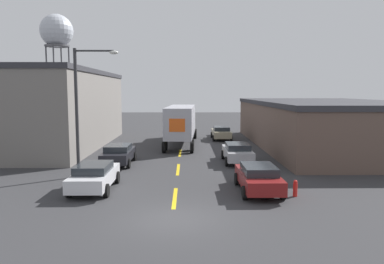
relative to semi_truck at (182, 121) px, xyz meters
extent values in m
plane|color=#333335|center=(-0.08, -22.26, -2.30)|extent=(160.00, 160.00, 0.00)
cube|color=gold|center=(-0.08, -19.09, -2.30)|extent=(0.20, 3.72, 0.01)
cube|color=gold|center=(-0.08, -12.25, -2.30)|extent=(0.20, 3.72, 0.01)
cube|color=gold|center=(-0.08, -5.41, -2.30)|extent=(0.20, 3.72, 0.01)
cube|color=slate|center=(-14.27, -1.29, 1.12)|extent=(13.34, 20.78, 6.85)
cube|color=#333338|center=(-14.27, -1.29, 4.75)|extent=(13.54, 20.98, 0.40)
cube|color=brown|center=(13.97, -1.62, -0.30)|extent=(13.08, 25.01, 4.01)
cube|color=#333338|center=(13.97, -1.62, 1.91)|extent=(13.28, 25.21, 0.40)
cube|color=silver|center=(0.26, 5.21, -0.46)|extent=(2.43, 2.78, 2.70)
cube|color=#A8A8B2|center=(-0.06, -1.31, 0.18)|extent=(2.90, 9.91, 2.77)
cube|color=#E55619|center=(-0.31, -6.22, 0.18)|extent=(1.33, 0.10, 1.11)
cylinder|color=black|center=(1.48, 5.49, -1.81)|extent=(0.33, 1.01, 0.99)
cylinder|color=black|center=(-0.94, 5.61, -1.81)|extent=(0.33, 1.01, 0.99)
cylinder|color=black|center=(1.43, 4.42, -1.81)|extent=(0.33, 1.01, 0.99)
cylinder|color=black|center=(-0.99, 4.54, -1.81)|extent=(0.33, 1.01, 0.99)
cylinder|color=black|center=(1.01, -4.07, -1.81)|extent=(0.33, 1.01, 0.99)
cylinder|color=black|center=(-1.41, -3.95, -1.81)|extent=(0.33, 1.01, 0.99)
cylinder|color=black|center=(0.94, -5.47, -1.81)|extent=(0.33, 1.01, 0.99)
cylinder|color=black|center=(-1.48, -5.35, -1.81)|extent=(0.33, 1.01, 0.99)
cube|color=black|center=(-4.46, -10.38, -1.62)|extent=(1.88, 4.69, 0.69)
cube|color=#23282D|center=(-4.46, -10.52, -1.06)|extent=(1.65, 2.44, 0.42)
cylinder|color=black|center=(-3.52, -8.93, -1.96)|extent=(0.22, 0.69, 0.69)
cylinder|color=black|center=(-5.40, -8.93, -1.96)|extent=(0.22, 0.69, 0.69)
cylinder|color=black|center=(-3.52, -11.84, -1.96)|extent=(0.22, 0.69, 0.69)
cylinder|color=black|center=(-5.40, -11.84, -1.96)|extent=(0.22, 0.69, 0.69)
cube|color=tan|center=(4.29, 3.64, -1.62)|extent=(1.88, 4.69, 0.69)
cube|color=#23282D|center=(4.29, 3.50, -1.06)|extent=(1.65, 2.44, 0.42)
cylinder|color=black|center=(5.23, 5.10, -1.96)|extent=(0.22, 0.69, 0.69)
cylinder|color=black|center=(3.35, 5.10, -1.96)|extent=(0.22, 0.69, 0.69)
cylinder|color=black|center=(5.23, 2.19, -1.96)|extent=(0.22, 0.69, 0.69)
cylinder|color=black|center=(3.35, 2.19, -1.96)|extent=(0.22, 0.69, 0.69)
cube|color=silver|center=(-4.46, -17.49, -1.62)|extent=(1.88, 4.69, 0.69)
cube|color=#23282D|center=(-4.46, -17.63, -1.06)|extent=(1.65, 2.44, 0.42)
cylinder|color=black|center=(-3.52, -16.04, -1.96)|extent=(0.22, 0.69, 0.69)
cylinder|color=black|center=(-5.40, -16.04, -1.96)|extent=(0.22, 0.69, 0.69)
cylinder|color=black|center=(-3.52, -18.95, -1.96)|extent=(0.22, 0.69, 0.69)
cylinder|color=black|center=(-5.40, -18.95, -1.96)|extent=(0.22, 0.69, 0.69)
cube|color=#B2B2B7|center=(4.29, -9.72, -1.62)|extent=(1.88, 4.69, 0.69)
cube|color=#23282D|center=(4.29, -9.86, -1.06)|extent=(1.65, 2.44, 0.42)
cylinder|color=black|center=(5.23, -8.27, -1.96)|extent=(0.22, 0.69, 0.69)
cylinder|color=black|center=(3.35, -8.27, -1.96)|extent=(0.22, 0.69, 0.69)
cylinder|color=black|center=(5.23, -11.18, -1.96)|extent=(0.22, 0.69, 0.69)
cylinder|color=black|center=(3.35, -11.18, -1.96)|extent=(0.22, 0.69, 0.69)
cube|color=maroon|center=(4.29, -17.99, -1.62)|extent=(1.88, 4.69, 0.69)
cube|color=#23282D|center=(4.29, -18.13, -1.06)|extent=(1.65, 2.44, 0.42)
cylinder|color=black|center=(5.23, -16.54, -1.96)|extent=(0.22, 0.69, 0.69)
cylinder|color=black|center=(3.35, -16.54, -1.96)|extent=(0.22, 0.69, 0.69)
cylinder|color=black|center=(5.23, -19.45, -1.96)|extent=(0.22, 0.69, 0.69)
cylinder|color=black|center=(3.35, -19.45, -1.96)|extent=(0.22, 0.69, 0.69)
cylinder|color=#47474C|center=(-22.25, 36.08, 4.79)|extent=(0.28, 0.28, 14.18)
cylinder|color=#47474C|center=(-24.43, 38.27, 4.79)|extent=(0.28, 0.28, 14.18)
cylinder|color=#47474C|center=(-26.61, 36.08, 4.79)|extent=(0.28, 0.28, 14.18)
cylinder|color=#47474C|center=(-24.43, 33.90, 4.79)|extent=(0.28, 0.28, 14.18)
cylinder|color=#4C4C51|center=(-24.43, 36.08, 11.68)|extent=(4.64, 4.64, 0.30)
sphere|color=#B7BCC6|center=(-24.43, 36.08, 14.52)|extent=(6.23, 6.23, 6.23)
cylinder|color=#2D2D30|center=(-6.21, -14.41, 1.63)|extent=(0.20, 0.20, 7.87)
cylinder|color=#2D2D30|center=(-5.04, -14.41, 5.42)|extent=(2.34, 0.11, 0.11)
ellipsoid|color=silver|center=(-3.87, -14.41, 5.32)|extent=(0.56, 0.32, 0.22)
cylinder|color=red|center=(6.00, -18.91, -1.96)|extent=(0.22, 0.22, 0.69)
sphere|color=red|center=(6.00, -18.91, -1.56)|extent=(0.20, 0.20, 0.20)
camera|label=1|loc=(0.55, -37.31, 2.99)|focal=35.00mm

